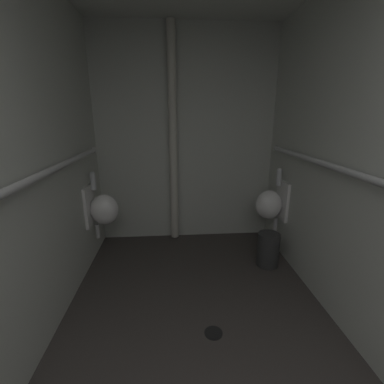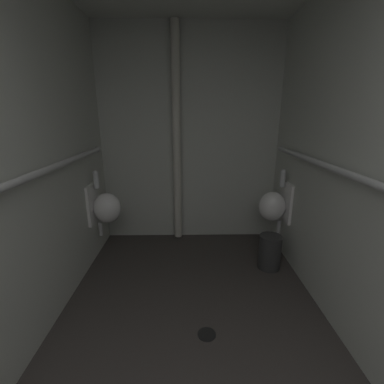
# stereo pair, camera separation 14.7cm
# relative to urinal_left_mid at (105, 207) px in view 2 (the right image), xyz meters

# --- Properties ---
(floor) EXTENTS (2.30, 3.69, 0.08)m
(floor) POSITION_rel_urinal_left_mid_xyz_m (0.94, -1.26, -0.64)
(floor) COLOR #383330
(floor) RESTS_ON ground
(wall_right) EXTENTS (0.06, 3.69, 2.59)m
(wall_right) POSITION_rel_urinal_left_mid_xyz_m (2.07, -1.26, 0.69)
(wall_right) COLOR beige
(wall_right) RESTS_ON ground
(wall_back) EXTENTS (2.30, 0.06, 2.59)m
(wall_back) POSITION_rel_urinal_left_mid_xyz_m (0.94, 0.56, 0.69)
(wall_back) COLOR beige
(wall_back) RESTS_ON ground
(urinal_left_mid) EXTENTS (0.32, 0.30, 0.76)m
(urinal_left_mid) POSITION_rel_urinal_left_mid_xyz_m (0.00, 0.00, 0.00)
(urinal_left_mid) COLOR white
(urinal_right_mid) EXTENTS (0.32, 0.30, 0.76)m
(urinal_right_mid) POSITION_rel_urinal_left_mid_xyz_m (1.89, 0.02, 0.00)
(urinal_right_mid) COLOR white
(supply_pipe_left) EXTENTS (0.06, 2.91, 0.06)m
(supply_pipe_left) POSITION_rel_urinal_left_mid_xyz_m (-0.09, -1.22, 0.61)
(supply_pipe_left) COLOR #B2B2B2
(supply_pipe_right) EXTENTS (0.06, 2.98, 0.06)m
(supply_pipe_right) POSITION_rel_urinal_left_mid_xyz_m (1.98, -1.24, 0.61)
(supply_pipe_right) COLOR #B2B2B2
(standpipe_back_wall) EXTENTS (0.10, 0.10, 2.54)m
(standpipe_back_wall) POSITION_rel_urinal_left_mid_xyz_m (0.79, 0.45, 0.69)
(standpipe_back_wall) COLOR beige
(standpipe_back_wall) RESTS_ON ground
(floor_drain) EXTENTS (0.14, 0.14, 0.01)m
(floor_drain) POSITION_rel_urinal_left_mid_xyz_m (1.05, -1.18, -0.60)
(floor_drain) COLOR black
(floor_drain) RESTS_ON ground
(waste_bin) EXTENTS (0.23, 0.23, 0.37)m
(waste_bin) POSITION_rel_urinal_left_mid_xyz_m (1.78, -0.28, -0.42)
(waste_bin) COLOR #2D2D2D
(waste_bin) RESTS_ON ground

